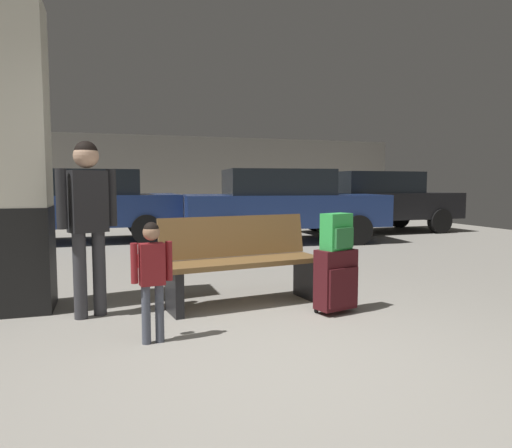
{
  "coord_description": "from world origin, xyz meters",
  "views": [
    {
      "loc": [
        -1.16,
        -2.75,
        1.22
      ],
      "look_at": [
        0.14,
        1.3,
        0.85
      ],
      "focal_mm": 32.56,
      "sensor_mm": 36.0,
      "label": 1
    }
  ],
  "objects_px": {
    "suitcase": "(336,280)",
    "parked_car_near": "(282,204)",
    "parked_car_far": "(81,204)",
    "child": "(152,269)",
    "bench": "(241,261)",
    "backpack_bright": "(337,232)",
    "parked_car_side": "(375,200)",
    "adult": "(88,209)",
    "structural_pillar": "(17,160)"
  },
  "relations": [
    {
      "from": "suitcase",
      "to": "parked_car_near",
      "type": "bearing_deg",
      "value": 74.54
    },
    {
      "from": "parked_car_far",
      "to": "child",
      "type": "bearing_deg",
      "value": -82.9
    },
    {
      "from": "bench",
      "to": "backpack_bright",
      "type": "bearing_deg",
      "value": -38.3
    },
    {
      "from": "bench",
      "to": "suitcase",
      "type": "relative_size",
      "value": 2.74
    },
    {
      "from": "suitcase",
      "to": "parked_car_side",
      "type": "distance_m",
      "value": 7.72
    },
    {
      "from": "bench",
      "to": "adult",
      "type": "xyz_separation_m",
      "value": [
        -1.45,
        -0.02,
        0.55
      ]
    },
    {
      "from": "child",
      "to": "parked_car_side",
      "type": "distance_m",
      "value": 9.03
    },
    {
      "from": "bench",
      "to": "parked_car_side",
      "type": "distance_m",
      "value": 7.71
    },
    {
      "from": "bench",
      "to": "parked_car_near",
      "type": "relative_size",
      "value": 0.39
    },
    {
      "from": "adult",
      "to": "parked_car_far",
      "type": "distance_m",
      "value": 5.92
    },
    {
      "from": "bench",
      "to": "adult",
      "type": "relative_size",
      "value": 1.03
    },
    {
      "from": "bench",
      "to": "parked_car_far",
      "type": "distance_m",
      "value": 6.17
    },
    {
      "from": "parked_car_near",
      "to": "suitcase",
      "type": "bearing_deg",
      "value": -105.46
    },
    {
      "from": "bench",
      "to": "parked_car_far",
      "type": "xyz_separation_m",
      "value": [
        -1.81,
        5.89,
        0.36
      ]
    },
    {
      "from": "backpack_bright",
      "to": "parked_car_near",
      "type": "relative_size",
      "value": 0.08
    },
    {
      "from": "child",
      "to": "adult",
      "type": "xyz_separation_m",
      "value": [
        -0.48,
        0.89,
        0.41
      ]
    },
    {
      "from": "bench",
      "to": "parked_car_far",
      "type": "bearing_deg",
      "value": 107.12
    },
    {
      "from": "suitcase",
      "to": "adult",
      "type": "height_order",
      "value": "adult"
    },
    {
      "from": "backpack_bright",
      "to": "child",
      "type": "xyz_separation_m",
      "value": [
        -1.72,
        -0.31,
        -0.2
      ]
    },
    {
      "from": "backpack_bright",
      "to": "parked_car_side",
      "type": "relative_size",
      "value": 0.08
    },
    {
      "from": "suitcase",
      "to": "parked_car_far",
      "type": "distance_m",
      "value": 6.99
    },
    {
      "from": "bench",
      "to": "suitcase",
      "type": "distance_m",
      "value": 0.97
    },
    {
      "from": "structural_pillar",
      "to": "adult",
      "type": "xyz_separation_m",
      "value": [
        0.63,
        -0.43,
        -0.45
      ]
    },
    {
      "from": "structural_pillar",
      "to": "parked_car_far",
      "type": "bearing_deg",
      "value": 87.23
    },
    {
      "from": "parked_car_far",
      "to": "parked_car_near",
      "type": "bearing_deg",
      "value": -17.72
    },
    {
      "from": "parked_car_side",
      "to": "structural_pillar",
      "type": "bearing_deg",
      "value": -143.53
    },
    {
      "from": "backpack_bright",
      "to": "parked_car_side",
      "type": "height_order",
      "value": "parked_car_side"
    },
    {
      "from": "bench",
      "to": "parked_car_far",
      "type": "relative_size",
      "value": 0.4
    },
    {
      "from": "adult",
      "to": "parked_car_far",
      "type": "relative_size",
      "value": 0.39
    },
    {
      "from": "structural_pillar",
      "to": "backpack_bright",
      "type": "bearing_deg",
      "value": -19.55
    },
    {
      "from": "backpack_bright",
      "to": "parked_car_far",
      "type": "height_order",
      "value": "parked_car_far"
    },
    {
      "from": "parked_car_side",
      "to": "child",
      "type": "bearing_deg",
      "value": -132.53
    },
    {
      "from": "bench",
      "to": "parked_car_near",
      "type": "distance_m",
      "value": 5.12
    },
    {
      "from": "adult",
      "to": "parked_car_side",
      "type": "relative_size",
      "value": 0.39
    },
    {
      "from": "structural_pillar",
      "to": "parked_car_side",
      "type": "xyz_separation_m",
      "value": [
        7.21,
        5.33,
        -0.64
      ]
    },
    {
      "from": "suitcase",
      "to": "backpack_bright",
      "type": "height_order",
      "value": "backpack_bright"
    },
    {
      "from": "structural_pillar",
      "to": "bench",
      "type": "bearing_deg",
      "value": -11.12
    },
    {
      "from": "suitcase",
      "to": "bench",
      "type": "bearing_deg",
      "value": 141.68
    },
    {
      "from": "structural_pillar",
      "to": "bench",
      "type": "relative_size",
      "value": 1.75
    },
    {
      "from": "parked_car_far",
      "to": "backpack_bright",
      "type": "bearing_deg",
      "value": -68.37
    },
    {
      "from": "structural_pillar",
      "to": "suitcase",
      "type": "bearing_deg",
      "value": -19.55
    },
    {
      "from": "parked_car_near",
      "to": "parked_car_side",
      "type": "relative_size",
      "value": 1.02
    },
    {
      "from": "suitcase",
      "to": "backpack_bright",
      "type": "xyz_separation_m",
      "value": [
        0.0,
        -0.0,
        0.45
      ]
    },
    {
      "from": "suitcase",
      "to": "structural_pillar",
      "type": "bearing_deg",
      "value": 160.45
    },
    {
      "from": "suitcase",
      "to": "adult",
      "type": "distance_m",
      "value": 2.37
    },
    {
      "from": "parked_car_side",
      "to": "parked_car_near",
      "type": "bearing_deg",
      "value": -158.88
    },
    {
      "from": "suitcase",
      "to": "parked_car_side",
      "type": "xyz_separation_m",
      "value": [
        4.38,
        6.34,
        0.48
      ]
    },
    {
      "from": "backpack_bright",
      "to": "adult",
      "type": "xyz_separation_m",
      "value": [
        -2.2,
        0.58,
        0.22
      ]
    },
    {
      "from": "parked_car_near",
      "to": "backpack_bright",
      "type": "bearing_deg",
      "value": -105.45
    },
    {
      "from": "child",
      "to": "parked_car_near",
      "type": "bearing_deg",
      "value": 60.18
    }
  ]
}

